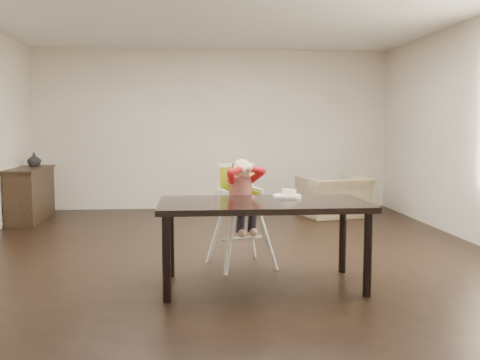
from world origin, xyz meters
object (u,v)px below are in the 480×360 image
(dining_table, at_px, (263,210))
(sideboard, at_px, (30,194))
(high_chair, at_px, (240,191))
(armchair, at_px, (334,190))

(dining_table, bearing_deg, sideboard, 130.19)
(dining_table, distance_m, high_chair, 0.73)
(armchair, relative_size, sideboard, 0.77)
(dining_table, bearing_deg, high_chair, 101.04)
(high_chair, xyz_separation_m, armchair, (1.71, 2.79, -0.34))
(dining_table, height_order, sideboard, sideboard)
(high_chair, height_order, armchair, high_chair)
(dining_table, bearing_deg, armchair, 65.87)
(dining_table, xyz_separation_m, sideboard, (-3.03, 3.59, -0.27))
(dining_table, xyz_separation_m, armchair, (1.57, 3.50, -0.25))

